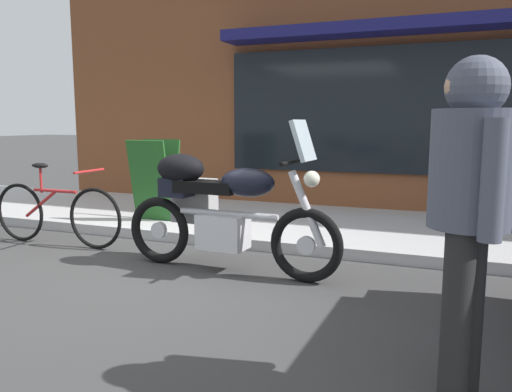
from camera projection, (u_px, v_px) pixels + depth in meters
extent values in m
plane|color=#3A3A3A|center=(157.00, 271.00, 4.77)|extent=(80.00, 80.00, 0.00)
torus|color=black|center=(306.00, 245.00, 4.40)|extent=(0.66, 0.12, 0.66)
cylinder|color=silver|center=(306.00, 245.00, 4.40)|extent=(0.16, 0.07, 0.16)
torus|color=black|center=(159.00, 230.00, 5.01)|extent=(0.66, 0.12, 0.66)
cylinder|color=silver|center=(159.00, 230.00, 5.01)|extent=(0.16, 0.07, 0.16)
cube|color=silver|center=(223.00, 231.00, 4.72)|extent=(0.45, 0.32, 0.32)
cylinder|color=silver|center=(228.00, 214.00, 4.67)|extent=(0.99, 0.10, 0.06)
ellipsoid|color=black|center=(247.00, 183.00, 4.55)|extent=(0.53, 0.30, 0.26)
cube|color=black|center=(207.00, 187.00, 4.73)|extent=(0.61, 0.26, 0.11)
cube|color=black|center=(176.00, 187.00, 4.86)|extent=(0.29, 0.23, 0.18)
cylinder|color=silver|center=(307.00, 209.00, 4.35)|extent=(0.35, 0.08, 0.67)
cylinder|color=black|center=(294.00, 162.00, 4.34)|extent=(0.06, 0.62, 0.04)
cube|color=silver|center=(303.00, 141.00, 4.28)|extent=(0.16, 0.33, 0.35)
sphere|color=#EAEACC|center=(312.00, 179.00, 4.30)|extent=(0.14, 0.14, 0.14)
cube|color=#A7A7A7|center=(194.00, 200.00, 5.08)|extent=(0.45, 0.22, 0.44)
cube|color=black|center=(199.00, 199.00, 5.18)|extent=(0.37, 0.03, 0.03)
ellipsoid|color=black|center=(181.00, 169.00, 4.82)|extent=(0.49, 0.34, 0.28)
torus|color=black|center=(95.00, 219.00, 5.56)|extent=(0.68, 0.05, 0.68)
torus|color=black|center=(20.00, 212.00, 5.94)|extent=(0.68, 0.05, 0.68)
cylinder|color=#B22323|center=(55.00, 191.00, 5.71)|extent=(0.59, 0.04, 0.04)
cylinder|color=#B22323|center=(41.00, 204.00, 5.81)|extent=(0.46, 0.04, 0.34)
cylinder|color=#B22323|center=(41.00, 180.00, 5.76)|extent=(0.03, 0.03, 0.30)
ellipsoid|color=black|center=(40.00, 165.00, 5.74)|extent=(0.22, 0.10, 0.06)
cylinder|color=#B22323|center=(89.00, 171.00, 5.50)|extent=(0.03, 0.48, 0.03)
cylinder|color=black|center=(456.00, 325.00, 2.38)|extent=(0.14, 0.14, 0.90)
cylinder|color=black|center=(469.00, 312.00, 2.53)|extent=(0.14, 0.14, 0.90)
cylinder|color=#474C5B|center=(472.00, 169.00, 2.35)|extent=(0.49, 0.49, 0.55)
sphere|color=#474C5B|center=(477.00, 87.00, 2.29)|extent=(0.28, 0.28, 0.28)
sphere|color=tan|center=(463.00, 87.00, 2.30)|extent=(0.17, 0.17, 0.17)
cylinder|color=#474C5B|center=(493.00, 181.00, 2.13)|extent=(0.10, 0.10, 0.52)
cylinder|color=#474C5B|center=(453.00, 170.00, 2.58)|extent=(0.10, 0.10, 0.52)
cube|color=#1E511E|center=(150.00, 181.00, 6.50)|extent=(0.55, 0.21, 1.04)
cube|color=#1E511E|center=(159.00, 179.00, 6.70)|extent=(0.55, 0.21, 1.04)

